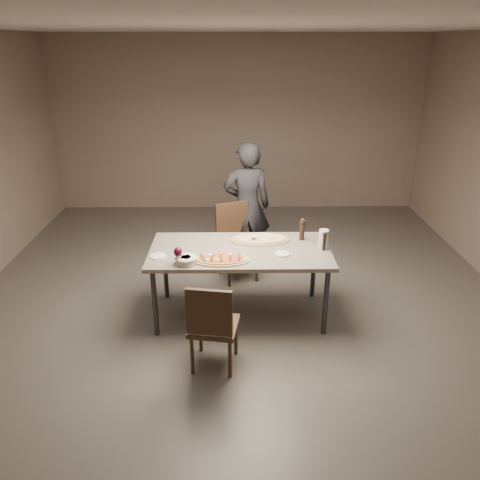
{
  "coord_description": "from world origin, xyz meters",
  "views": [
    {
      "loc": [
        -0.05,
        -4.26,
        2.65
      ],
      "look_at": [
        0.0,
        0.0,
        0.85
      ],
      "focal_mm": 35.0,
      "sensor_mm": 36.0,
      "label": 1
    }
  ],
  "objects_px": {
    "dining_table": "(240,254)",
    "carafe": "(323,239)",
    "chair_far": "(235,237)",
    "diner": "(247,206)",
    "zucchini_pizza": "(221,259)",
    "pepper_mill_left": "(302,230)",
    "bread_basket": "(186,259)",
    "ham_pizza": "(260,239)",
    "chair_near": "(212,323)"
  },
  "relations": [
    {
      "from": "dining_table",
      "to": "zucchini_pizza",
      "type": "relative_size",
      "value": 3.36
    },
    {
      "from": "dining_table",
      "to": "chair_near",
      "type": "height_order",
      "value": "chair_near"
    },
    {
      "from": "zucchini_pizza",
      "to": "pepper_mill_left",
      "type": "height_order",
      "value": "pepper_mill_left"
    },
    {
      "from": "bread_basket",
      "to": "pepper_mill_left",
      "type": "height_order",
      "value": "pepper_mill_left"
    },
    {
      "from": "zucchini_pizza",
      "to": "diner",
      "type": "height_order",
      "value": "diner"
    },
    {
      "from": "carafe",
      "to": "chair_near",
      "type": "height_order",
      "value": "carafe"
    },
    {
      "from": "zucchini_pizza",
      "to": "carafe",
      "type": "height_order",
      "value": "carafe"
    },
    {
      "from": "pepper_mill_left",
      "to": "chair_near",
      "type": "relative_size",
      "value": 0.28
    },
    {
      "from": "diner",
      "to": "dining_table",
      "type": "bearing_deg",
      "value": 80.16
    },
    {
      "from": "bread_basket",
      "to": "chair_near",
      "type": "distance_m",
      "value": 0.71
    },
    {
      "from": "chair_near",
      "to": "chair_far",
      "type": "xyz_separation_m",
      "value": [
        0.2,
        1.82,
        0.03
      ]
    },
    {
      "from": "dining_table",
      "to": "chair_near",
      "type": "distance_m",
      "value": 0.96
    },
    {
      "from": "pepper_mill_left",
      "to": "chair_far",
      "type": "xyz_separation_m",
      "value": [
        -0.7,
        0.67,
        -0.36
      ]
    },
    {
      "from": "dining_table",
      "to": "carafe",
      "type": "bearing_deg",
      "value": 0.44
    },
    {
      "from": "ham_pizza",
      "to": "bread_basket",
      "type": "bearing_deg",
      "value": -153.48
    },
    {
      "from": "bread_basket",
      "to": "chair_near",
      "type": "relative_size",
      "value": 0.25
    },
    {
      "from": "ham_pizza",
      "to": "diner",
      "type": "height_order",
      "value": "diner"
    },
    {
      "from": "dining_table",
      "to": "pepper_mill_left",
      "type": "xyz_separation_m",
      "value": [
        0.65,
        0.24,
        0.17
      ]
    },
    {
      "from": "zucchini_pizza",
      "to": "chair_near",
      "type": "xyz_separation_m",
      "value": [
        -0.06,
        -0.64,
        -0.29
      ]
    },
    {
      "from": "diner",
      "to": "pepper_mill_left",
      "type": "bearing_deg",
      "value": 114.83
    },
    {
      "from": "zucchini_pizza",
      "to": "chair_far",
      "type": "bearing_deg",
      "value": 108.32
    },
    {
      "from": "ham_pizza",
      "to": "carafe",
      "type": "height_order",
      "value": "carafe"
    },
    {
      "from": "pepper_mill_left",
      "to": "chair_near",
      "type": "height_order",
      "value": "pepper_mill_left"
    },
    {
      "from": "dining_table",
      "to": "zucchini_pizza",
      "type": "height_order",
      "value": "zucchini_pizza"
    },
    {
      "from": "ham_pizza",
      "to": "chair_far",
      "type": "distance_m",
      "value": 0.78
    },
    {
      "from": "bread_basket",
      "to": "carafe",
      "type": "relative_size",
      "value": 1.04
    },
    {
      "from": "dining_table",
      "to": "pepper_mill_left",
      "type": "height_order",
      "value": "pepper_mill_left"
    },
    {
      "from": "ham_pizza",
      "to": "pepper_mill_left",
      "type": "height_order",
      "value": "pepper_mill_left"
    },
    {
      "from": "chair_far",
      "to": "diner",
      "type": "bearing_deg",
      "value": -138.4
    },
    {
      "from": "ham_pizza",
      "to": "chair_far",
      "type": "xyz_separation_m",
      "value": [
        -0.25,
        0.69,
        -0.26
      ]
    },
    {
      "from": "ham_pizza",
      "to": "chair_near",
      "type": "relative_size",
      "value": 0.72
    },
    {
      "from": "carafe",
      "to": "zucchini_pizza",
      "type": "bearing_deg",
      "value": -165.03
    },
    {
      "from": "bread_basket",
      "to": "chair_far",
      "type": "height_order",
      "value": "chair_far"
    },
    {
      "from": "pepper_mill_left",
      "to": "chair_far",
      "type": "bearing_deg",
      "value": 135.91
    },
    {
      "from": "ham_pizza",
      "to": "chair_near",
      "type": "xyz_separation_m",
      "value": [
        -0.45,
        -1.13,
        -0.29
      ]
    },
    {
      "from": "zucchini_pizza",
      "to": "diner",
      "type": "distance_m",
      "value": 1.49
    },
    {
      "from": "pepper_mill_left",
      "to": "chair_near",
      "type": "xyz_separation_m",
      "value": [
        -0.89,
        -1.15,
        -0.39
      ]
    },
    {
      "from": "dining_table",
      "to": "chair_far",
      "type": "distance_m",
      "value": 0.93
    },
    {
      "from": "ham_pizza",
      "to": "pepper_mill_left",
      "type": "bearing_deg",
      "value": -8.59
    },
    {
      "from": "dining_table",
      "to": "pepper_mill_left",
      "type": "bearing_deg",
      "value": 20.39
    },
    {
      "from": "chair_far",
      "to": "diner",
      "type": "height_order",
      "value": "diner"
    },
    {
      "from": "ham_pizza",
      "to": "pepper_mill_left",
      "type": "relative_size",
      "value": 2.6
    },
    {
      "from": "dining_table",
      "to": "zucchini_pizza",
      "type": "distance_m",
      "value": 0.33
    },
    {
      "from": "dining_table",
      "to": "ham_pizza",
      "type": "height_order",
      "value": "ham_pizza"
    },
    {
      "from": "dining_table",
      "to": "carafe",
      "type": "height_order",
      "value": "carafe"
    },
    {
      "from": "ham_pizza",
      "to": "chair_near",
      "type": "height_order",
      "value": "chair_near"
    },
    {
      "from": "zucchini_pizza",
      "to": "ham_pizza",
      "type": "relative_size",
      "value": 0.88
    },
    {
      "from": "bread_basket",
      "to": "diner",
      "type": "distance_m",
      "value": 1.63
    },
    {
      "from": "zucchini_pizza",
      "to": "carafe",
      "type": "relative_size",
      "value": 2.68
    },
    {
      "from": "dining_table",
      "to": "bread_basket",
      "type": "bearing_deg",
      "value": -147.63
    }
  ]
}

